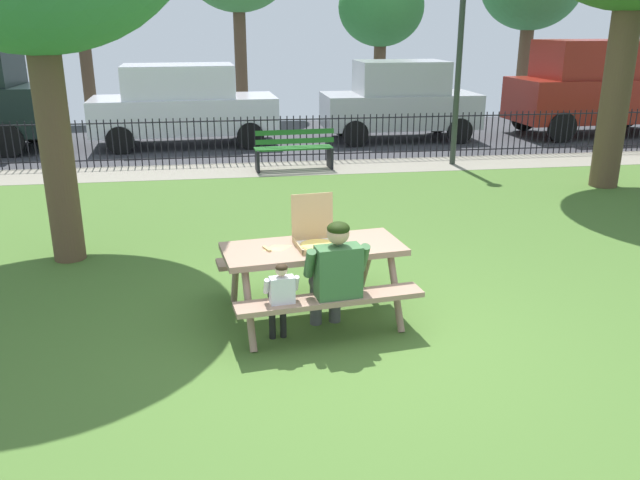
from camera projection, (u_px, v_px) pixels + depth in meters
The scene contains 15 objects.
ground at pixel (325, 261), 8.31m from camera, with size 28.00×12.42×0.02m, color #486C2C.
cobblestone_walkway at pixel (284, 169), 13.46m from camera, with size 28.00×1.40×0.01m, color gray.
street_asphalt at pixel (271, 138), 16.98m from camera, with size 28.00×6.11×0.01m, color #38383D.
picnic_table_foreground at pixel (313, 262), 6.54m from camera, with size 1.98×1.70×0.79m.
pizza_box_open at pixel (316, 236), 6.50m from camera, with size 0.49×0.51×0.49m.
pizza_slice_on_table at pixel (275, 248), 6.42m from camera, with size 0.28×0.22×0.02m.
adult_at_table at pixel (335, 273), 6.08m from camera, with size 0.63×0.63×1.19m.
child_at_table at pixel (281, 295), 5.97m from camera, with size 0.34×0.33×0.84m.
iron_fence_streetside at pixel (281, 139), 13.96m from camera, with size 19.83×0.03×0.99m.
park_bench_center at pixel (294, 150), 13.23m from camera, with size 1.62×0.56×0.85m.
lamp_post_walkway at pixel (461, 36), 13.06m from camera, with size 0.28×0.28×4.34m.
parked_car_left at pixel (183, 104), 15.71m from camera, with size 4.49×2.10×1.94m.
parked_car_center at pixel (400, 100), 16.46m from camera, with size 3.92×1.86×1.98m.
parked_car_right at pixel (602, 85), 17.12m from camera, with size 4.78×2.24×2.46m.
far_tree_midright at pixel (381, 8), 20.90m from camera, with size 2.77×2.77×4.61m.
Camera 1 is at (-1.20, -5.48, 2.91)m, focal length 36.31 mm.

